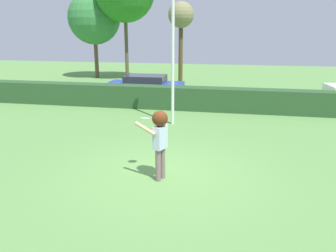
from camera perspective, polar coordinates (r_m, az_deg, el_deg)
name	(u,v)px	position (r m, az deg, el deg)	size (l,w,h in m)	color
ground_plane	(163,173)	(9.31, -0.77, -7.86)	(60.00, 60.00, 0.00)	#5F9149
person	(160,135)	(8.54, -1.37, -1.42)	(0.84, 0.54, 1.82)	#7A625F
frisbee	(145,118)	(9.03, -3.84, 1.29)	(0.26, 0.25, 0.10)	white
lamppost	(173,36)	(13.51, 0.83, 14.66)	(0.24, 0.24, 6.30)	silver
hedge_row	(197,99)	(16.45, 4.87, 4.55)	(28.58, 0.90, 1.08)	#294E29
parked_car_blue	(146,85)	(19.47, -3.74, 6.75)	(4.23, 1.86, 1.25)	#263FA5
birch_tree	(94,18)	(28.06, -12.15, 17.07)	(3.96, 3.96, 6.52)	brown
willow_tree	(181,18)	(22.05, 2.17, 17.53)	(1.58, 1.58, 5.37)	#514120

